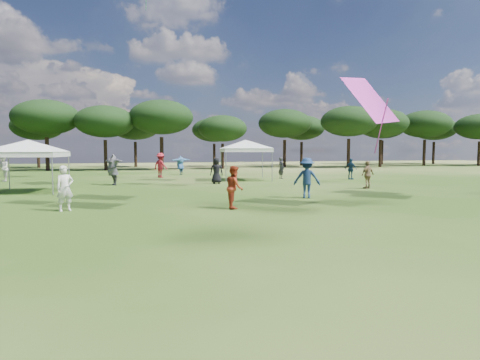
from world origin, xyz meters
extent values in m
cylinder|color=black|center=(-8.39, 45.81, 1.73)|extent=(0.40, 0.40, 3.46)
ellipsoid|color=black|center=(-8.39, 45.81, 5.54)|extent=(6.73, 6.73, 3.63)
cylinder|color=black|center=(-2.58, 44.63, 1.61)|extent=(0.37, 0.37, 3.21)
ellipsoid|color=black|center=(-2.58, 44.63, 5.14)|extent=(6.24, 6.24, 3.36)
cylinder|color=black|center=(3.26, 44.18, 1.78)|extent=(0.41, 0.41, 3.56)
ellipsoid|color=black|center=(3.26, 44.18, 5.69)|extent=(6.91, 6.91, 3.73)
cylinder|color=black|center=(10.19, 44.51, 1.44)|extent=(0.33, 0.33, 2.88)
ellipsoid|color=black|center=(10.19, 44.51, 4.61)|extent=(5.60, 5.60, 3.02)
cylinder|color=black|center=(18.96, 46.98, 1.72)|extent=(0.39, 0.39, 3.44)
ellipsoid|color=black|center=(18.96, 46.98, 5.51)|extent=(6.69, 6.69, 3.60)
cylinder|color=black|center=(25.77, 43.05, 1.77)|extent=(0.40, 0.40, 3.53)
ellipsoid|color=black|center=(25.77, 43.05, 5.65)|extent=(6.86, 6.86, 3.70)
cylinder|color=black|center=(30.65, 43.46, 1.73)|extent=(0.40, 0.40, 3.47)
ellipsoid|color=black|center=(30.65, 43.46, 5.55)|extent=(6.74, 6.74, 3.63)
cylinder|color=black|center=(39.22, 45.46, 1.79)|extent=(0.41, 0.41, 3.57)
ellipsoid|color=black|center=(39.22, 45.46, 5.72)|extent=(6.94, 6.94, 3.74)
cylinder|color=black|center=(46.34, 43.12, 1.68)|extent=(0.38, 0.38, 3.35)
ellipsoid|color=black|center=(46.34, 43.12, 5.37)|extent=(6.51, 6.51, 3.51)
cylinder|color=black|center=(-10.52, 53.31, 1.56)|extent=(0.36, 0.36, 3.11)
ellipsoid|color=black|center=(-10.52, 53.31, 4.98)|extent=(6.05, 6.05, 3.26)
cylinder|color=black|center=(0.83, 52.52, 1.60)|extent=(0.37, 0.37, 3.20)
ellipsoid|color=black|center=(0.83, 52.52, 5.12)|extent=(6.21, 6.21, 3.35)
cylinder|color=black|center=(10.82, 51.34, 1.50)|extent=(0.34, 0.34, 2.99)
ellipsoid|color=black|center=(10.82, 51.34, 4.79)|extent=(5.81, 5.81, 3.13)
cylinder|color=black|center=(23.62, 51.75, 1.66)|extent=(0.38, 0.38, 3.31)
ellipsoid|color=black|center=(23.62, 51.75, 5.30)|extent=(6.43, 6.43, 3.47)
cylinder|color=black|center=(37.30, 52.12, 1.82)|extent=(0.42, 0.42, 3.64)
ellipsoid|color=black|center=(37.30, 52.12, 5.82)|extent=(7.06, 7.06, 3.81)
cylinder|color=black|center=(46.40, 51.51, 1.73)|extent=(0.40, 0.40, 3.46)
ellipsoid|color=black|center=(46.40, 51.51, 5.53)|extent=(6.72, 6.72, 3.62)
cylinder|color=gray|center=(-4.31, 20.35, 0.98)|extent=(0.06, 0.06, 1.95)
cylinder|color=gray|center=(-6.90, 23.74, 0.98)|extent=(0.06, 0.06, 1.95)
cylinder|color=gray|center=(-3.91, 23.34, 0.98)|extent=(0.06, 0.06, 1.95)
cube|color=silver|center=(-5.60, 22.05, 1.90)|extent=(3.57, 3.57, 0.25)
pyramid|color=silver|center=(-5.60, 22.05, 2.63)|extent=(6.42, 6.42, 0.60)
cylinder|color=gray|center=(5.47, 25.37, 1.08)|extent=(0.06, 0.06, 2.17)
cylinder|color=gray|center=(8.56, 24.92, 1.08)|extent=(0.06, 0.06, 2.17)
cylinder|color=gray|center=(5.92, 28.46, 1.08)|extent=(0.06, 0.06, 2.17)
cylinder|color=gray|center=(9.01, 28.02, 1.08)|extent=(0.06, 0.06, 2.17)
cube|color=silver|center=(7.24, 26.69, 2.12)|extent=(3.72, 3.72, 0.25)
pyramid|color=silver|center=(7.24, 26.69, 2.84)|extent=(6.62, 6.62, 0.60)
imported|color=#A1321A|center=(2.64, 13.60, 0.78)|extent=(0.72, 0.85, 1.55)
imported|color=#15314C|center=(14.78, 25.16, 0.76)|extent=(0.75, 0.96, 1.53)
imported|color=navy|center=(6.57, 15.73, 0.89)|extent=(1.32, 1.10, 1.78)
imported|color=maroon|center=(1.81, 31.23, 0.96)|extent=(1.36, 1.39, 1.91)
imported|color=#2A4F7E|center=(3.81, 34.33, 0.83)|extent=(2.02, 1.52, 1.65)
imported|color=#444348|center=(-1.64, 25.20, 0.94)|extent=(1.54, 2.35, 1.87)
imported|color=#937450|center=(11.76, 18.77, 0.76)|extent=(0.96, 0.58, 1.53)
imported|color=black|center=(4.58, 24.36, 0.82)|extent=(0.91, 0.70, 1.65)
imported|color=silver|center=(-3.12, 14.74, 0.79)|extent=(0.68, 0.57, 1.58)
imported|color=#2D2D32|center=(10.29, 27.45, 0.81)|extent=(0.48, 0.64, 1.61)
imported|color=beige|center=(-8.79, 30.28, 0.90)|extent=(0.91, 1.04, 1.80)
plane|color=#D134B1|center=(7.76, 12.94, 4.00)|extent=(2.81, 2.17, 2.00)
camera|label=1|loc=(-1.35, -0.17, 2.09)|focal=30.00mm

